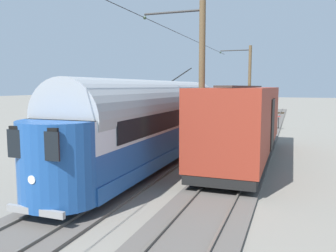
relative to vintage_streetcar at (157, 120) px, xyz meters
The scene contains 10 objects.
ground_plane 6.51m from the vintage_streetcar, 110.15° to the right, with size 220.00×220.00×0.00m, color gray.
track_streetcar_siding 7.69m from the vintage_streetcar, 124.83° to the right, with size 2.80×80.00×0.18m.
track_adjacent_siding 6.43m from the vintage_streetcar, 90.00° to the right, with size 2.80×80.00×0.18m.
vintage_streetcar is the anchor object (origin of this frame).
boxcar_adjacent 4.67m from the vintage_streetcar, 154.41° to the right, with size 2.96×13.32×3.85m.
catenary_pole_foreground 16.47m from the vintage_streetcar, 99.44° to the right, with size 2.98×0.28×7.72m.
catenary_pole_mid_near 3.53m from the vintage_streetcar, 151.59° to the left, with size 2.98×0.28×7.72m.
overhead_wire_run 4.96m from the vintage_streetcar, 94.92° to the left, with size 2.78×39.20×0.18m.
switch_stand 17.70m from the vintage_streetcar, 107.87° to the right, with size 0.50×0.30×1.24m.
spare_tie_stack 7.02m from the vintage_streetcar, 58.79° to the right, with size 2.40×2.40×0.54m.
Camera 1 is at (-4.55, 22.26, 4.00)m, focal length 36.78 mm.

